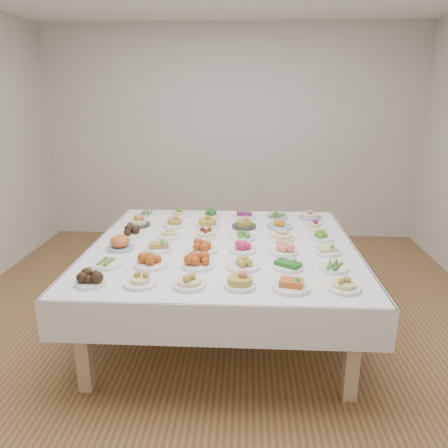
{
  "coord_description": "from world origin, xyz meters",
  "views": [
    {
      "loc": [
        0.22,
        -3.43,
        1.94
      ],
      "look_at": [
        0.03,
        0.08,
        0.88
      ],
      "focal_mm": 35.0,
      "sensor_mm": 36.0,
      "label": 1
    }
  ],
  "objects_px": {
    "display_table": "(223,252)",
    "dish_18": "(130,231)",
    "dish_35": "(310,213)",
    "dish_0": "(91,278)"
  },
  "relations": [
    {
      "from": "display_table",
      "to": "dish_18",
      "type": "distance_m",
      "value": 0.84
    },
    {
      "from": "dish_35",
      "to": "dish_18",
      "type": "bearing_deg",
      "value": -158.12
    },
    {
      "from": "dish_0",
      "to": "dish_18",
      "type": "xyz_separation_m",
      "value": [
        -0.0,
        0.98,
        -0.0
      ]
    },
    {
      "from": "dish_0",
      "to": "dish_18",
      "type": "distance_m",
      "value": 0.98
    },
    {
      "from": "dish_0",
      "to": "dish_35",
      "type": "distance_m",
      "value": 2.31
    },
    {
      "from": "dish_0",
      "to": "dish_18",
      "type": "height_order",
      "value": "dish_18"
    },
    {
      "from": "display_table",
      "to": "dish_35",
      "type": "bearing_deg",
      "value": 45.13
    },
    {
      "from": "dish_35",
      "to": "display_table",
      "type": "bearing_deg",
      "value": -134.87
    },
    {
      "from": "dish_0",
      "to": "dish_18",
      "type": "bearing_deg",
      "value": 90.0
    },
    {
      "from": "display_table",
      "to": "dish_18",
      "type": "height_order",
      "value": "dish_18"
    }
  ]
}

